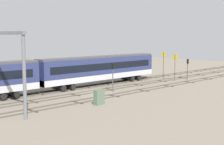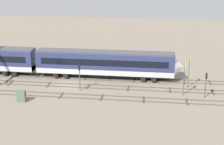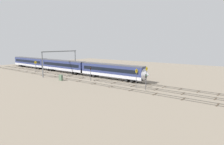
{
  "view_description": "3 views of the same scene",
  "coord_description": "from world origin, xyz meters",
  "px_view_note": "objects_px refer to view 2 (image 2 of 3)",
  "views": [
    {
      "loc": [
        -30.9,
        -35.68,
        8.32
      ],
      "look_at": [
        4.03,
        -0.02,
        2.62
      ],
      "focal_mm": 51.55,
      "sensor_mm": 36.0,
      "label": 1
    },
    {
      "loc": [
        13.6,
        -49.66,
        19.83
      ],
      "look_at": [
        7.34,
        0.46,
        2.48
      ],
      "focal_mm": 52.54,
      "sensor_mm": 36.0,
      "label": 2
    },
    {
      "loc": [
        45.28,
        -44.49,
        11.19
      ],
      "look_at": [
        7.92,
        1.86,
        2.69
      ],
      "focal_mm": 31.88,
      "sensor_mm": 36.0,
      "label": 3
    }
  ],
  "objects_px": {
    "speed_sign_far_trackside": "(184,74)",
    "signal_light_trackside_approach": "(206,82)",
    "signal_light_trackside_departure": "(80,74)",
    "speed_sign_mid_trackside": "(189,67)",
    "relay_cabinet": "(21,96)"
  },
  "relations": [
    {
      "from": "signal_light_trackside_approach",
      "to": "signal_light_trackside_departure",
      "type": "relative_size",
      "value": 0.92
    },
    {
      "from": "signal_light_trackside_approach",
      "to": "signal_light_trackside_departure",
      "type": "height_order",
      "value": "signal_light_trackside_departure"
    },
    {
      "from": "signal_light_trackside_approach",
      "to": "relay_cabinet",
      "type": "xyz_separation_m",
      "value": [
        -27.07,
        -4.86,
        -1.71
      ]
    },
    {
      "from": "speed_sign_mid_trackside",
      "to": "signal_light_trackside_approach",
      "type": "relative_size",
      "value": 1.32
    },
    {
      "from": "signal_light_trackside_departure",
      "to": "speed_sign_far_trackside",
      "type": "bearing_deg",
      "value": 0.59
    },
    {
      "from": "signal_light_trackside_approach",
      "to": "speed_sign_mid_trackside",
      "type": "bearing_deg",
      "value": 117.75
    },
    {
      "from": "signal_light_trackside_approach",
      "to": "signal_light_trackside_departure",
      "type": "xyz_separation_m",
      "value": [
        -19.44,
        0.53,
        0.2
      ]
    },
    {
      "from": "speed_sign_far_trackside",
      "to": "signal_light_trackside_approach",
      "type": "distance_m",
      "value": 3.33
    },
    {
      "from": "speed_sign_far_trackside",
      "to": "relay_cabinet",
      "type": "distance_m",
      "value": 24.67
    },
    {
      "from": "speed_sign_mid_trackside",
      "to": "speed_sign_far_trackside",
      "type": "relative_size",
      "value": 1.05
    },
    {
      "from": "speed_sign_mid_trackside",
      "to": "speed_sign_far_trackside",
      "type": "distance_m",
      "value": 3.52
    },
    {
      "from": "signal_light_trackside_approach",
      "to": "relay_cabinet",
      "type": "bearing_deg",
      "value": -169.83
    },
    {
      "from": "relay_cabinet",
      "to": "signal_light_trackside_departure",
      "type": "bearing_deg",
      "value": 35.2
    },
    {
      "from": "speed_sign_mid_trackside",
      "to": "relay_cabinet",
      "type": "relative_size",
      "value": 2.88
    },
    {
      "from": "signal_light_trackside_departure",
      "to": "relay_cabinet",
      "type": "bearing_deg",
      "value": -144.8
    }
  ]
}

